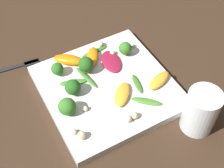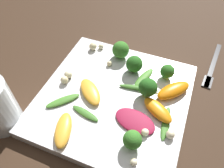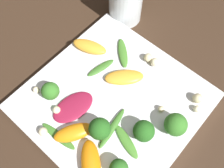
# 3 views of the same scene
# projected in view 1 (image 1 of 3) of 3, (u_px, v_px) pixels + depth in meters

# --- Properties ---
(ground_plane) EXTENTS (2.40, 2.40, 0.00)m
(ground_plane) POSITION_uv_depth(u_px,v_px,m) (108.00, 91.00, 0.78)
(ground_plane) COLOR #382619
(plate) EXTENTS (0.30, 0.30, 0.02)m
(plate) POSITION_uv_depth(u_px,v_px,m) (107.00, 88.00, 0.77)
(plate) COLOR white
(plate) RESTS_ON ground_plane
(drinking_glass) EXTENTS (0.07, 0.07, 0.11)m
(drinking_glass) POSITION_uv_depth(u_px,v_px,m) (201.00, 111.00, 0.67)
(drinking_glass) COLOR white
(drinking_glass) RESTS_ON ground_plane
(fork) EXTENTS (0.17, 0.03, 0.01)m
(fork) POSITION_uv_depth(u_px,v_px,m) (14.00, 67.00, 0.82)
(fork) COLOR #262628
(fork) RESTS_ON ground_plane
(radicchio_leaf_0) EXTENTS (0.06, 0.09, 0.01)m
(radicchio_leaf_0) POSITION_uv_depth(u_px,v_px,m) (111.00, 61.00, 0.80)
(radicchio_leaf_0) COLOR maroon
(radicchio_leaf_0) RESTS_ON plate
(orange_segment_0) EXTENTS (0.08, 0.05, 0.02)m
(orange_segment_0) POSITION_uv_depth(u_px,v_px,m) (159.00, 80.00, 0.76)
(orange_segment_0) COLOR #FCAD33
(orange_segment_0) RESTS_ON plate
(orange_segment_1) EXTENTS (0.06, 0.08, 0.02)m
(orange_segment_1) POSITION_uv_depth(u_px,v_px,m) (92.00, 57.00, 0.81)
(orange_segment_1) COLOR orange
(orange_segment_1) RESTS_ON plate
(orange_segment_2) EXTENTS (0.08, 0.08, 0.02)m
(orange_segment_2) POSITION_uv_depth(u_px,v_px,m) (69.00, 60.00, 0.80)
(orange_segment_2) COLOR orange
(orange_segment_2) RESTS_ON plate
(orange_segment_3) EXTENTS (0.08, 0.08, 0.01)m
(orange_segment_3) POSITION_uv_depth(u_px,v_px,m) (122.00, 94.00, 0.73)
(orange_segment_3) COLOR #FCAD33
(orange_segment_3) RESTS_ON plate
(broccoli_floret_0) EXTENTS (0.04, 0.04, 0.04)m
(broccoli_floret_0) POSITION_uv_depth(u_px,v_px,m) (73.00, 87.00, 0.73)
(broccoli_floret_0) COLOR #7A9E51
(broccoli_floret_0) RESTS_ON plate
(broccoli_floret_1) EXTENTS (0.04, 0.04, 0.05)m
(broccoli_floret_1) POSITION_uv_depth(u_px,v_px,m) (86.00, 65.00, 0.77)
(broccoli_floret_1) COLOR #84AD5B
(broccoli_floret_1) RESTS_ON plate
(broccoli_floret_2) EXTENTS (0.04, 0.04, 0.04)m
(broccoli_floret_2) POSITION_uv_depth(u_px,v_px,m) (67.00, 107.00, 0.69)
(broccoli_floret_2) COLOR #7A9E51
(broccoli_floret_2) RESTS_ON plate
(broccoli_floret_3) EXTENTS (0.03, 0.03, 0.04)m
(broccoli_floret_3) POSITION_uv_depth(u_px,v_px,m) (125.00, 48.00, 0.81)
(broccoli_floret_3) COLOR #84AD5B
(broccoli_floret_3) RESTS_ON plate
(broccoli_floret_4) EXTENTS (0.03, 0.03, 0.04)m
(broccoli_floret_4) POSITION_uv_depth(u_px,v_px,m) (57.00, 69.00, 0.77)
(broccoli_floret_4) COLOR #84AD5B
(broccoli_floret_4) RESTS_ON plate
(arugula_sprig_0) EXTENTS (0.03, 0.09, 0.01)m
(arugula_sprig_0) POSITION_uv_depth(u_px,v_px,m) (86.00, 77.00, 0.77)
(arugula_sprig_0) COLOR #3D7528
(arugula_sprig_0) RESTS_ON plate
(arugula_sprig_1) EXTENTS (0.08, 0.02, 0.00)m
(arugula_sprig_1) POSITION_uv_depth(u_px,v_px,m) (95.00, 51.00, 0.83)
(arugula_sprig_1) COLOR #3D7528
(arugula_sprig_1) RESTS_ON plate
(arugula_sprig_2) EXTENTS (0.03, 0.06, 0.01)m
(arugula_sprig_2) POSITION_uv_depth(u_px,v_px,m) (137.00, 84.00, 0.76)
(arugula_sprig_2) COLOR #3D7528
(arugula_sprig_2) RESTS_ON plate
(arugula_sprig_3) EXTENTS (0.07, 0.06, 0.01)m
(arugula_sprig_3) POSITION_uv_depth(u_px,v_px,m) (147.00, 101.00, 0.72)
(arugula_sprig_3) COLOR #47842D
(arugula_sprig_3) RESTS_ON plate
(arugula_sprig_4) EXTENTS (0.07, 0.04, 0.01)m
(arugula_sprig_4) POSITION_uv_depth(u_px,v_px,m) (73.00, 82.00, 0.76)
(arugula_sprig_4) COLOR #47842D
(arugula_sprig_4) RESTS_ON plate
(macadamia_nut_0) EXTENTS (0.01, 0.01, 0.01)m
(macadamia_nut_0) POSITION_uv_depth(u_px,v_px,m) (74.00, 132.00, 0.67)
(macadamia_nut_0) COLOR beige
(macadamia_nut_0) RESTS_ON plate
(macadamia_nut_1) EXTENTS (0.02, 0.02, 0.02)m
(macadamia_nut_1) POSITION_uv_depth(u_px,v_px,m) (101.00, 44.00, 0.84)
(macadamia_nut_1) COLOR beige
(macadamia_nut_1) RESTS_ON plate
(macadamia_nut_2) EXTENTS (0.01, 0.01, 0.01)m
(macadamia_nut_2) POSITION_uv_depth(u_px,v_px,m) (112.00, 52.00, 0.82)
(macadamia_nut_2) COLOR beige
(macadamia_nut_2) RESTS_ON plate
(macadamia_nut_3) EXTENTS (0.02, 0.02, 0.02)m
(macadamia_nut_3) POSITION_uv_depth(u_px,v_px,m) (134.00, 115.00, 0.69)
(macadamia_nut_3) COLOR beige
(macadamia_nut_3) RESTS_ON plate
(macadamia_nut_4) EXTENTS (0.01, 0.01, 0.01)m
(macadamia_nut_4) POSITION_uv_depth(u_px,v_px,m) (86.00, 109.00, 0.71)
(macadamia_nut_4) COLOR beige
(macadamia_nut_4) RESTS_ON plate
(macadamia_nut_5) EXTENTS (0.02, 0.02, 0.02)m
(macadamia_nut_5) POSITION_uv_depth(u_px,v_px,m) (82.00, 135.00, 0.66)
(macadamia_nut_5) COLOR beige
(macadamia_nut_5) RESTS_ON plate
(macadamia_nut_6) EXTENTS (0.02, 0.02, 0.02)m
(macadamia_nut_6) POSITION_uv_depth(u_px,v_px,m) (128.00, 118.00, 0.69)
(macadamia_nut_6) COLOR beige
(macadamia_nut_6) RESTS_ON plate
(macadamia_nut_7) EXTENTS (0.01, 0.01, 0.01)m
(macadamia_nut_7) POSITION_uv_depth(u_px,v_px,m) (132.00, 46.00, 0.84)
(macadamia_nut_7) COLOR beige
(macadamia_nut_7) RESTS_ON plate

